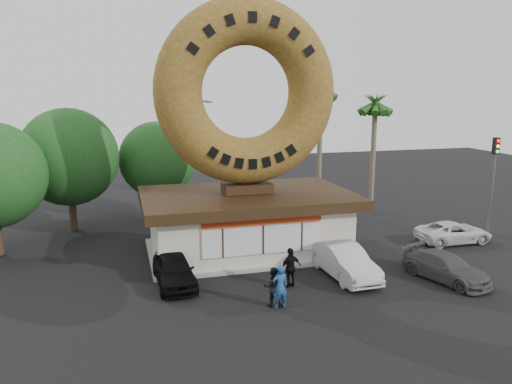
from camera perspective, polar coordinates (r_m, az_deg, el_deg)
The scene contains 16 objects.
ground at distance 22.26m, azimuth 2.95°, elevation -11.47°, with size 90.00×90.00×0.00m, color black.
donut_shop at distance 27.12m, azimuth -1.01°, elevation -3.23°, with size 11.20×7.20×3.80m.
giant_donut at distance 26.22m, azimuth -1.08°, elevation 11.31°, with size 9.55×9.55×2.43m, color olive.
tree_west at distance 32.78m, azimuth -20.61°, elevation 3.75°, with size 6.00×6.00×7.65m.
tree_mid at distance 34.80m, azimuth -11.20°, elevation 3.66°, with size 5.20×5.20×6.63m.
palm_near at distance 36.23m, azimuth 7.43°, elevation 11.07°, with size 2.60×2.60×9.75m.
palm_far at distance 36.42m, azimuth 13.48°, elevation 9.39°, with size 2.60×2.60×8.75m.
street_lamp at distance 35.95m, azimuth -7.94°, elevation 4.77°, with size 2.11×0.20×8.00m.
traffic_signal at distance 31.51m, azimuth 25.47°, elevation 1.64°, with size 0.30×0.38×6.07m.
person_left at distance 20.54m, azimuth 2.76°, elevation -10.77°, with size 0.66×0.43×1.80m, color navy.
person_center at distance 20.71m, azimuth 1.96°, elevation -10.76°, with size 0.81×0.63×1.68m, color black.
person_right at distance 22.58m, azimuth 3.98°, elevation -8.63°, with size 1.07×0.45×1.83m, color black.
car_black at distance 23.16m, azimuth -9.35°, elevation -8.78°, with size 1.67×4.14×1.41m, color black.
car_silver at distance 24.17m, azimuth 10.06°, elevation -7.78°, with size 1.62×4.63×1.53m, color #B6B5BB.
car_grey at distance 25.02m, azimuth 20.90°, elevation -8.04°, with size 1.76×4.32×1.25m, color #4D4F51.
car_white at distance 31.15m, azimuth 21.65°, elevation -4.30°, with size 2.02×4.38×1.22m, color silver.
Camera 1 is at (-6.56, -19.39, 8.74)m, focal length 35.00 mm.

